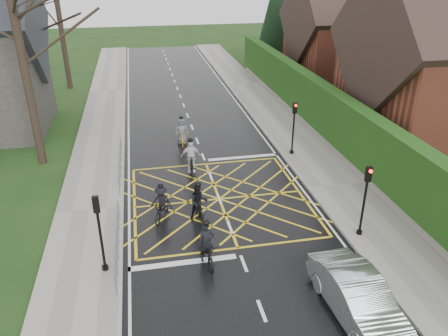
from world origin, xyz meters
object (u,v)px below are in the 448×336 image
object	(u,v)px
cyclist_mid	(162,206)
cyclist_back	(199,206)
cyclist_lead	(182,134)
cyclist_rear	(207,249)
cyclist_front	(191,160)
car	(358,298)

from	to	relation	value
cyclist_mid	cyclist_back	bearing A→B (deg)	6.43
cyclist_lead	cyclist_mid	bearing A→B (deg)	-98.53
cyclist_rear	cyclist_front	distance (m)	7.76
cyclist_front	cyclist_mid	bearing A→B (deg)	-108.92
cyclist_rear	cyclist_mid	distance (m)	3.75
cyclist_back	car	world-z (taller)	cyclist_back
cyclist_mid	cyclist_lead	xyz separation A→B (m)	(1.82, 8.43, -0.00)
cyclist_lead	car	size ratio (longest dim) A/B	0.42
cyclist_front	cyclist_lead	xyz separation A→B (m)	(-0.03, 4.15, -0.11)
car	cyclist_lead	bearing A→B (deg)	100.35
cyclist_lead	cyclist_back	bearing A→B (deg)	-87.91
cyclist_lead	cyclist_rear	bearing A→B (deg)	-88.19
cyclist_back	cyclist_rear	bearing A→B (deg)	-95.96
cyclist_mid	cyclist_front	distance (m)	4.67
cyclist_back	cyclist_mid	distance (m)	1.64
cyclist_mid	cyclist_lead	bearing A→B (deg)	99.98
cyclist_rear	car	bearing A→B (deg)	-46.91
cyclist_back	cyclist_mid	size ratio (longest dim) A/B	1.01
cyclist_back	cyclist_front	size ratio (longest dim) A/B	0.93
cyclist_rear	cyclist_lead	bearing A→B (deg)	82.15
cyclist_front	cyclist_lead	size ratio (longest dim) A/B	1.08
cyclist_back	cyclist_lead	xyz separation A→B (m)	(0.25, 8.88, -0.08)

